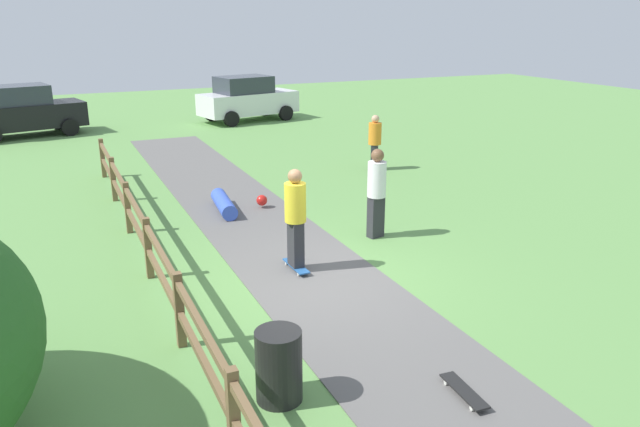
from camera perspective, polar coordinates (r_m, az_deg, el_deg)
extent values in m
plane|color=#60934C|center=(10.75, -0.44, -6.17)|extent=(60.00, 60.00, 0.00)
cube|color=#605E5B|center=(10.74, -0.44, -6.12)|extent=(2.40, 28.00, 0.02)
cube|color=brown|center=(6.54, -8.04, -18.20)|extent=(0.12, 0.12, 1.10)
cube|color=brown|center=(8.70, -12.93, -8.73)|extent=(0.12, 0.12, 1.10)
cube|color=brown|center=(11.04, -15.69, -3.11)|extent=(0.12, 0.12, 1.10)
cube|color=brown|center=(13.47, -17.44, 0.52)|extent=(0.12, 0.12, 1.10)
cube|color=brown|center=(15.94, -18.66, 3.04)|extent=(0.12, 0.12, 1.10)
cube|color=brown|center=(18.43, -19.56, 4.88)|extent=(0.12, 0.12, 1.10)
cube|color=brown|center=(9.88, -14.46, -5.86)|extent=(0.08, 18.00, 0.09)
cube|color=brown|center=(9.71, -14.66, -3.42)|extent=(0.08, 18.00, 0.09)
cylinder|color=black|center=(7.47, -3.86, -13.94)|extent=(0.56, 0.56, 0.90)
cube|color=#265999|center=(11.09, -2.24, -4.88)|extent=(0.22, 0.81, 0.02)
cylinder|color=silver|center=(11.32, -3.16, -4.64)|extent=(0.03, 0.06, 0.06)
cylinder|color=silver|center=(11.37, -2.46, -4.52)|extent=(0.03, 0.06, 0.06)
cylinder|color=silver|center=(10.84, -2.00, -5.67)|extent=(0.03, 0.06, 0.06)
cylinder|color=silver|center=(10.90, -1.28, -5.53)|extent=(0.03, 0.06, 0.06)
cube|color=#2D2D33|center=(10.93, -2.27, -2.81)|extent=(0.21, 0.33, 0.83)
cylinder|color=yellow|center=(10.68, -2.32, 1.03)|extent=(0.39, 0.39, 0.69)
sphere|color=#9E704C|center=(10.56, -2.35, 3.48)|extent=(0.25, 0.25, 0.25)
cylinder|color=blue|center=(14.48, -8.93, 0.89)|extent=(0.51, 1.60, 0.36)
sphere|color=red|center=(14.64, -5.43, 1.23)|extent=(0.26, 0.26, 0.26)
cube|color=black|center=(7.86, 13.25, -15.73)|extent=(0.25, 0.81, 0.02)
cylinder|color=silver|center=(8.04, 11.63, -15.13)|extent=(0.03, 0.06, 0.06)
cylinder|color=silver|center=(8.11, 12.56, -14.88)|extent=(0.03, 0.06, 0.06)
cylinder|color=silver|center=(7.66, 13.94, -17.16)|extent=(0.03, 0.06, 0.06)
cylinder|color=silver|center=(7.74, 14.90, -16.86)|extent=(0.03, 0.06, 0.06)
cube|color=#2D2D33|center=(12.68, 5.20, -0.31)|extent=(0.36, 0.26, 0.87)
cylinder|color=white|center=(12.45, 5.31, 3.18)|extent=(0.45, 0.45, 0.73)
sphere|color=brown|center=(12.34, 5.37, 5.40)|extent=(0.26, 0.26, 0.26)
cube|color=#2D2D33|center=(18.35, 5.07, 5.25)|extent=(0.34, 0.38, 0.76)
cylinder|color=orange|center=(18.21, 5.13, 7.40)|extent=(0.52, 0.52, 0.64)
sphere|color=tan|center=(18.13, 5.17, 8.75)|extent=(0.23, 0.23, 0.23)
cube|color=black|center=(25.97, -25.74, 8.17)|extent=(4.47, 2.58, 0.90)
cube|color=#2D333D|center=(25.83, -26.42, 9.84)|extent=(2.49, 2.01, 0.70)
cylinder|color=black|center=(27.17, -23.22, 7.89)|extent=(0.68, 0.37, 0.64)
cylinder|color=black|center=(25.48, -22.22, 7.43)|extent=(0.68, 0.37, 0.64)
cube|color=silver|center=(27.21, -6.67, 10.17)|extent=(4.47, 2.58, 0.90)
cube|color=#2D333D|center=(27.02, -7.11, 11.81)|extent=(2.49, 2.00, 0.70)
cylinder|color=black|center=(28.71, -5.19, 9.71)|extent=(0.68, 0.37, 0.64)
cylinder|color=black|center=(27.24, -3.21, 9.32)|extent=(0.68, 0.37, 0.64)
cylinder|color=black|center=(27.40, -10.05, 9.12)|extent=(0.68, 0.37, 0.64)
cylinder|color=black|center=(25.86, -8.24, 8.70)|extent=(0.68, 0.37, 0.64)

